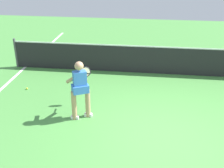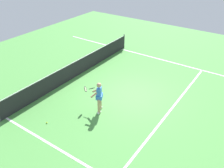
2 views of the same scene
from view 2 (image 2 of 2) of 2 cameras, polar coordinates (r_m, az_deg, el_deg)
name	(u,v)px [view 2 (image 2 of 2)]	position (r m, az deg, el deg)	size (l,w,h in m)	color
ground_plane	(132,95)	(12.74, 4.70, -2.62)	(25.23, 25.23, 0.00)	#4C9342
service_line_marking	(171,109)	(12.01, 13.87, -5.85)	(9.88, 0.10, 0.01)	white
sideline_left_marking	(66,154)	(9.73, -10.85, -15.92)	(0.10, 17.41, 0.01)	white
sideline_right_marking	(169,62)	(16.68, 13.39, 5.21)	(0.10, 17.41, 0.01)	white
court_net	(77,68)	(14.45, -8.27, 3.80)	(10.56, 0.08, 1.08)	#4C4C51
tennis_player	(99,96)	(11.11, -3.17, -2.86)	(0.68, 1.13, 1.55)	tan
tennis_ball_mid	(47,123)	(11.23, -15.23, -8.84)	(0.07, 0.07, 0.07)	#D1E533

